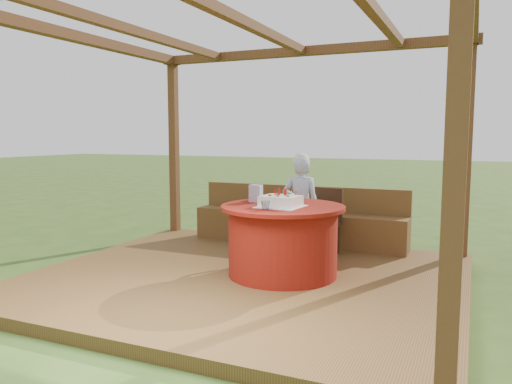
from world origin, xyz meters
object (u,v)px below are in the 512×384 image
(bench, at_px, (298,225))
(drinking_glass, at_px, (266,205))
(elderly_woman, at_px, (301,204))
(gift_bag, at_px, (256,193))
(birthday_cake, at_px, (281,201))
(chair, at_px, (325,218))
(table, at_px, (283,240))

(bench, relative_size, drinking_glass, 30.73)
(elderly_woman, height_order, gift_bag, elderly_woman)
(birthday_cake, bearing_deg, gift_bag, 148.05)
(bench, bearing_deg, chair, -40.97)
(bench, relative_size, elderly_woman, 2.32)
(birthday_cake, bearing_deg, elderly_woman, 97.07)
(table, relative_size, drinking_glass, 13.63)
(table, xyz_separation_m, birthday_cake, (0.02, -0.11, 0.44))
(bench, distance_m, gift_bag, 1.56)
(table, distance_m, chair, 1.15)
(table, bearing_deg, bench, 102.98)
(birthday_cake, xyz_separation_m, drinking_glass, (-0.06, -0.27, -0.01))
(elderly_woman, height_order, birthday_cake, elderly_woman)
(elderly_woman, relative_size, gift_bag, 6.65)
(table, bearing_deg, chair, 83.11)
(table, relative_size, birthday_cake, 2.77)
(elderly_woman, distance_m, birthday_cake, 1.08)
(gift_bag, bearing_deg, chair, 65.51)
(elderly_woman, bearing_deg, table, -83.04)
(table, xyz_separation_m, chair, (0.14, 1.14, 0.07))
(elderly_woman, relative_size, drinking_glass, 13.22)
(table, height_order, drinking_glass, drinking_glass)
(table, relative_size, chair, 1.58)
(birthday_cake, distance_m, drinking_glass, 0.28)
(elderly_woman, bearing_deg, chair, 37.57)
(drinking_glass, bearing_deg, birthday_cake, 77.75)
(table, distance_m, drinking_glass, 0.57)
(table, relative_size, gift_bag, 6.85)
(elderly_woman, bearing_deg, birthday_cake, -82.93)
(birthday_cake, relative_size, gift_bag, 2.48)
(chair, bearing_deg, elderly_woman, -142.43)
(birthday_cake, bearing_deg, table, 97.99)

